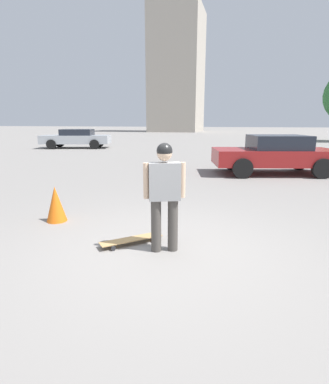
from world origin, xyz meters
TOP-DOWN VIEW (x-y plane):
  - ground_plane at (0.00, 0.00)m, footprint 220.00×220.00m
  - person at (0.00, 0.00)m, footprint 0.56×0.35m
  - skateboard at (0.56, -0.10)m, footprint 0.86×0.82m
  - car_parked_near at (-2.07, -7.51)m, footprint 4.59×2.86m
  - car_parked_far at (10.81, -15.42)m, footprint 5.12×3.13m
  - building_block_distant at (12.46, -54.62)m, footprint 9.05×10.54m
  - traffic_cone at (2.34, -0.75)m, footprint 0.38×0.38m

SIDE VIEW (x-z plane):
  - ground_plane at x=0.00m, z-range 0.00..0.00m
  - skateboard at x=0.56m, z-range 0.03..0.11m
  - traffic_cone at x=2.34m, z-range 0.00..0.68m
  - car_parked_far at x=10.81m, z-range 0.05..1.39m
  - car_parked_near at x=-2.07m, z-range 0.04..1.43m
  - person at x=0.00m, z-range 0.12..1.70m
  - building_block_distant at x=12.46m, z-range 0.00..22.09m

